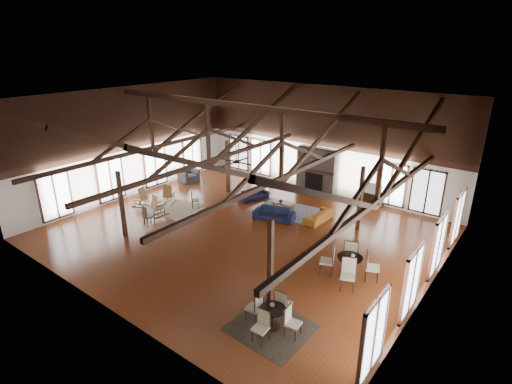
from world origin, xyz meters
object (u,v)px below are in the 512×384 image
Objects in this scene: armchair at (188,176)px; cafe_table_far at (349,263)px; sofa_orange at (318,215)px; cafe_table_near at (273,314)px; sofa_navy_left at (254,195)px; sofa_navy_front at (274,214)px; tv_console at (371,199)px; coffee_table at (283,203)px.

armchair is 0.53× the size of cafe_table_far.
cafe_table_near reaches higher than sofa_orange.
cafe_table_far is at bearing -99.19° from sofa_navy_left.
sofa_navy_front reaches higher than sofa_orange.
cafe_table_far is (0.61, 4.04, 0.09)m from cafe_table_near.
tv_console reaches higher than sofa_navy_left.
tv_console is at bearing -65.77° from armchair.
cafe_table_near is (12.00, -7.86, 0.10)m from armchair.
sofa_navy_left is 8.58m from cafe_table_far.
coffee_table is (2.19, -0.32, 0.14)m from sofa_navy_left.
tv_console is (1.22, 3.51, 0.07)m from sofa_orange.
cafe_table_far is (3.33, -3.68, 0.31)m from sofa_orange.
sofa_navy_front is at bearing -122.64° from tv_console.
sofa_navy_left is 1.41× the size of coffee_table.
sofa_navy_front is 2.17m from sofa_orange.
cafe_table_far is at bearing 81.41° from cafe_table_near.
coffee_table is 0.54× the size of cafe_table_far.
sofa_orange is 4.97m from cafe_table_far.
sofa_navy_front is 5.70m from cafe_table_far.
coffee_table is 7.21m from armchair.
coffee_table is at bearing 86.21° from sofa_navy_front.
sofa_orange is (4.25, -0.33, 0.01)m from sofa_navy_left.
sofa_orange is at bearing -84.43° from armchair.
sofa_orange is at bearing 132.15° from cafe_table_far.
tv_console is (3.02, 4.72, 0.03)m from sofa_navy_front.
cafe_table_near is (4.78, -7.72, 0.10)m from coffee_table.
sofa_navy_front is 2.90m from sofa_navy_left.
tv_console reaches higher than sofa_navy_front.
sofa_navy_left is at bearing 152.12° from cafe_table_far.
sofa_orange is at bearing 17.91° from sofa_navy_front.
sofa_navy_front is 0.91× the size of cafe_table_far.
armchair is at bearing 153.71° from sofa_navy_front.
cafe_table_far is at bearing -100.39° from armchair.
sofa_navy_front is at bearing 154.30° from cafe_table_far.
sofa_navy_front is 1.73× the size of armchair.
sofa_navy_front is 1.19× the size of sofa_navy_left.
cafe_table_near is 4.08m from cafe_table_far.
cafe_table_near is at bearing -71.18° from sofa_navy_front.
sofa_navy_left is 2.21m from coffee_table.
armchair reaches higher than sofa_navy_left.
tv_console is (-2.11, 7.18, -0.24)m from cafe_table_far.
sofa_navy_front is 1.25m from coffee_table.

